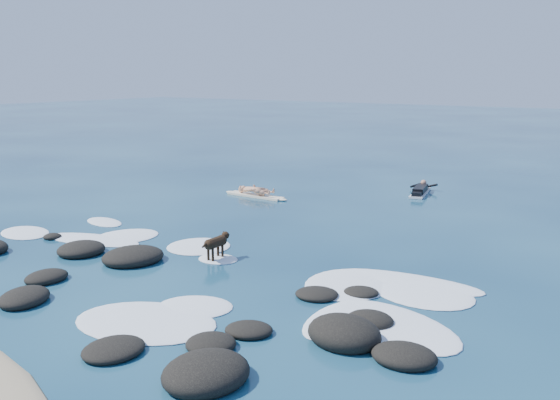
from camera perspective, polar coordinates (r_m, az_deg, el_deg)
The scene contains 6 objects.
ground at distance 16.58m, azimuth -8.05°, elevation -5.31°, with size 160.00×160.00×0.00m, color #0A2642.
reef_rocks at distance 13.73m, azimuth -10.52°, elevation -8.54°, with size 13.28×6.09×0.61m.
breaking_foam at distance 14.92m, azimuth -3.39°, elevation -7.11°, with size 15.06×7.19×0.12m.
standing_surfer_rig at distance 24.37m, azimuth -2.26°, elevation 1.84°, with size 2.99×0.60×1.70m.
paddling_surfer_rig at distance 25.63m, azimuth 12.71°, elevation 0.87°, with size 1.27×2.57×0.44m.
dog at distance 16.24m, azimuth -5.81°, elevation -3.87°, with size 0.29×1.13×0.72m.
Camera 1 is at (10.72, -11.71, 4.78)m, focal length 40.00 mm.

